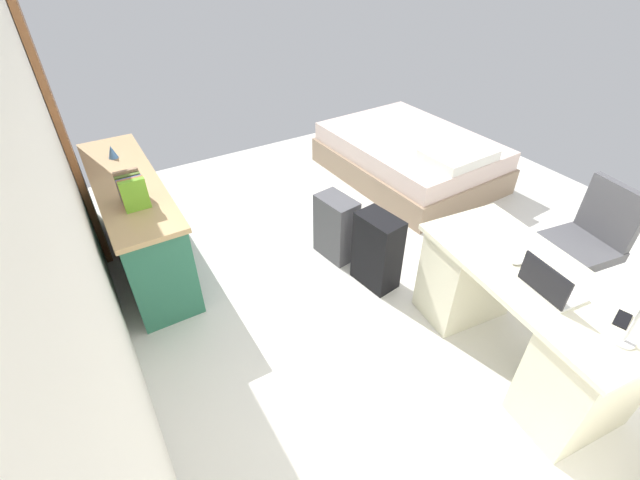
# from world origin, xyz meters

# --- Properties ---
(ground_plane) EXTENTS (5.59, 5.59, 0.00)m
(ground_plane) POSITION_xyz_m (0.00, 0.00, 0.00)
(ground_plane) COLOR silver
(wall_back) EXTENTS (4.59, 0.10, 2.53)m
(wall_back) POSITION_xyz_m (0.00, 2.12, 1.27)
(wall_back) COLOR white
(wall_back) RESTS_ON ground_plane
(door_wooden) EXTENTS (0.88, 0.05, 2.04)m
(door_wooden) POSITION_xyz_m (1.75, 2.04, 1.02)
(door_wooden) COLOR brown
(door_wooden) RESTS_ON ground_plane
(desk) EXTENTS (1.51, 0.82, 0.74)m
(desk) POSITION_xyz_m (-1.17, -0.11, 0.39)
(desk) COLOR beige
(desk) RESTS_ON ground_plane
(office_chair) EXTENTS (0.53, 0.53, 0.94)m
(office_chair) POSITION_xyz_m (-0.98, -1.04, 0.42)
(office_chair) COLOR black
(office_chair) RESTS_ON ground_plane
(credenza) EXTENTS (1.80, 0.48, 0.79)m
(credenza) POSITION_xyz_m (1.17, 1.74, 0.40)
(credenza) COLOR #28664C
(credenza) RESTS_ON ground_plane
(bed) EXTENTS (1.95, 1.47, 0.58)m
(bed) POSITION_xyz_m (1.17, -1.22, 0.24)
(bed) COLOR gray
(bed) RESTS_ON ground_plane
(suitcase_black) EXTENTS (0.39, 0.27, 0.63)m
(suitcase_black) POSITION_xyz_m (-0.09, 0.20, 0.32)
(suitcase_black) COLOR black
(suitcase_black) RESTS_ON ground_plane
(suitcase_spare_grey) EXTENTS (0.39, 0.27, 0.57)m
(suitcase_spare_grey) POSITION_xyz_m (0.38, 0.28, 0.29)
(suitcase_spare_grey) COLOR #4C4C51
(suitcase_spare_grey) RESTS_ON ground_plane
(laptop) EXTENTS (0.33, 0.26, 0.21)m
(laptop) POSITION_xyz_m (-1.29, -0.04, 0.79)
(laptop) COLOR silver
(laptop) RESTS_ON desk
(computer_mouse) EXTENTS (0.07, 0.11, 0.03)m
(computer_mouse) POSITION_xyz_m (-1.04, -0.11, 0.75)
(computer_mouse) COLOR white
(computer_mouse) RESTS_ON desk
(cell_phone_near_laptop) EXTENTS (0.10, 0.15, 0.01)m
(cell_phone_near_laptop) POSITION_xyz_m (-1.63, -0.19, 0.74)
(cell_phone_near_laptop) COLOR black
(cell_phone_near_laptop) RESTS_ON desk
(desk_lamp) EXTENTS (0.16, 0.11, 0.34)m
(desk_lamp) POSITION_xyz_m (-1.67, -0.05, 1.00)
(desk_lamp) COLOR silver
(desk_lamp) RESTS_ON desk
(book_row) EXTENTS (0.23, 0.17, 0.23)m
(book_row) POSITION_xyz_m (0.77, 1.74, 0.90)
(book_row) COLOR #69A929
(book_row) RESTS_ON credenza
(figurine_small) EXTENTS (0.08, 0.08, 0.11)m
(figurine_small) POSITION_xyz_m (1.62, 1.74, 0.85)
(figurine_small) COLOR #4C7FBF
(figurine_small) RESTS_ON credenza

